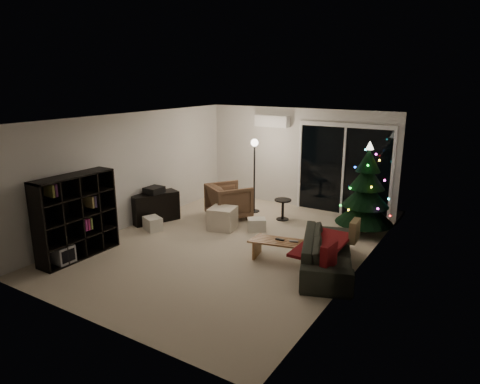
% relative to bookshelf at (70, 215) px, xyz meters
% --- Properties ---
extents(room, '(6.50, 7.51, 2.60)m').
position_rel_bookshelf_xyz_m(room, '(2.71, 3.36, 0.24)').
color(room, beige).
rests_on(room, ground).
extents(bookshelf, '(0.39, 1.55, 1.55)m').
position_rel_bookshelf_xyz_m(bookshelf, '(0.00, 0.00, 0.00)').
color(bookshelf, black).
rests_on(bookshelf, floor).
extents(media_cabinet, '(0.78, 1.15, 0.67)m').
position_rel_bookshelf_xyz_m(media_cabinet, '(0.00, 2.25, -0.44)').
color(media_cabinet, black).
rests_on(media_cabinet, floor).
extents(stereo, '(0.34, 0.40, 0.14)m').
position_rel_bookshelf_xyz_m(stereo, '(0.00, 2.25, -0.03)').
color(stereo, black).
rests_on(stereo, media_cabinet).
extents(armchair, '(1.23, 1.23, 0.82)m').
position_rel_bookshelf_xyz_m(armchair, '(1.31, 3.35, -0.36)').
color(armchair, brown).
rests_on(armchair, floor).
extents(ottoman, '(0.64, 0.64, 0.49)m').
position_rel_bookshelf_xyz_m(ottoman, '(1.61, 2.64, -0.53)').
color(ottoman, beige).
rests_on(ottoman, floor).
extents(cardboard_box_a, '(0.49, 0.44, 0.29)m').
position_rel_bookshelf_xyz_m(cardboard_box_a, '(0.35, 1.78, -0.63)').
color(cardboard_box_a, silver).
rests_on(cardboard_box_a, floor).
extents(cardboard_box_b, '(0.48, 0.46, 0.27)m').
position_rel_bookshelf_xyz_m(cardboard_box_b, '(2.30, 2.94, -0.64)').
color(cardboard_box_b, silver).
rests_on(cardboard_box_b, floor).
extents(side_table, '(0.42, 0.42, 0.49)m').
position_rel_bookshelf_xyz_m(side_table, '(2.45, 3.90, -0.53)').
color(side_table, black).
rests_on(side_table, floor).
extents(floor_lamp, '(0.28, 0.28, 1.75)m').
position_rel_bookshelf_xyz_m(floor_lamp, '(1.56, 4.10, 0.10)').
color(floor_lamp, black).
rests_on(floor_lamp, floor).
extents(sofa, '(1.47, 2.24, 0.61)m').
position_rel_bookshelf_xyz_m(sofa, '(4.30, 1.89, -0.47)').
color(sofa, '#25281E').
rests_on(sofa, floor).
extents(sofa_throw, '(0.65, 1.50, 0.05)m').
position_rel_bookshelf_xyz_m(sofa_throw, '(4.20, 1.89, -0.34)').
color(sofa_throw, maroon).
rests_on(sofa_throw, sofa).
extents(cushion_a, '(0.15, 0.41, 0.40)m').
position_rel_bookshelf_xyz_m(cushion_a, '(4.55, 2.54, -0.23)').
color(cushion_a, olive).
rests_on(cushion_a, sofa).
extents(cushion_b, '(0.15, 0.41, 0.40)m').
position_rel_bookshelf_xyz_m(cushion_b, '(4.55, 1.24, -0.23)').
color(cushion_b, maroon).
rests_on(cushion_b, sofa).
extents(coffee_table, '(1.36, 0.71, 0.41)m').
position_rel_bookshelf_xyz_m(coffee_table, '(3.60, 1.75, -0.57)').
color(coffee_table, olive).
rests_on(coffee_table, floor).
extents(remote_a, '(0.16, 0.05, 0.02)m').
position_rel_bookshelf_xyz_m(remote_a, '(3.45, 1.75, -0.35)').
color(remote_a, black).
rests_on(remote_a, coffee_table).
extents(remote_b, '(0.16, 0.09, 0.02)m').
position_rel_bookshelf_xyz_m(remote_b, '(3.70, 1.80, -0.35)').
color(remote_b, slate).
rests_on(remote_b, coffee_table).
extents(christmas_tree, '(1.32, 1.32, 1.96)m').
position_rel_bookshelf_xyz_m(christmas_tree, '(4.30, 4.05, 0.21)').
color(christmas_tree, black).
rests_on(christmas_tree, floor).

